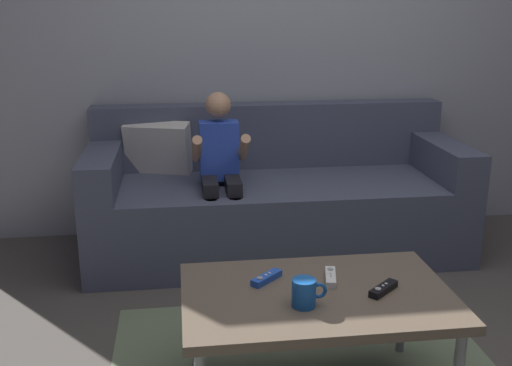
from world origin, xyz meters
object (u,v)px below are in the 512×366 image
game_remote_blue_far_corner (266,278)px  game_remote_white_near_edge (331,277)px  coffee_mug (305,293)px  game_remote_black_center (383,289)px  couch (274,200)px  coffee_table (317,301)px  person_seated_on_couch (220,169)px

game_remote_blue_far_corner → game_remote_white_near_edge: bearing=-5.6°
game_remote_white_near_edge → coffee_mug: (-0.13, -0.18, 0.04)m
game_remote_black_center → couch: bearing=96.1°
game_remote_blue_far_corner → game_remote_black_center: bearing=-19.6°
coffee_table → game_remote_white_near_edge: 0.12m
game_remote_black_center → game_remote_white_near_edge: bearing=143.8°
game_remote_white_near_edge → game_remote_blue_far_corner: (-0.23, 0.02, 0.00)m
game_remote_black_center → coffee_mug: size_ratio=1.09×
coffee_table → coffee_mug: bearing=-123.5°
coffee_table → coffee_mug: size_ratio=7.94×
person_seated_on_couch → couch: bearing=28.5°
couch → game_remote_white_near_edge: size_ratio=14.45×
person_seated_on_couch → game_remote_white_near_edge: bearing=-74.7°
coffee_mug → coffee_table: bearing=56.5°
coffee_table → couch: bearing=87.0°
coffee_mug → person_seated_on_couch: bearing=97.7°
game_remote_black_center → game_remote_blue_far_corner: (-0.39, 0.14, 0.00)m
couch → coffee_table: (-0.07, -1.39, 0.09)m
coffee_table → game_remote_blue_far_corner: bearing=146.9°
game_remote_black_center → coffee_table: bearing=171.9°
game_remote_black_center → coffee_mug: bearing=-167.2°
person_seated_on_couch → game_remote_blue_far_corner: person_seated_on_couch is taller
game_remote_white_near_edge → game_remote_blue_far_corner: size_ratio=1.14×
person_seated_on_couch → game_remote_blue_far_corner: size_ratio=7.38×
couch → game_remote_white_near_edge: bearing=-90.2°
game_remote_blue_far_corner → coffee_mug: (0.10, -0.20, 0.04)m
person_seated_on_couch → coffee_mug: person_seated_on_couch is taller
person_seated_on_couch → coffee_table: size_ratio=1.00×
game_remote_white_near_edge → game_remote_blue_far_corner: bearing=174.4°
game_remote_white_near_edge → game_remote_black_center: bearing=-36.2°
coffee_table → game_remote_blue_far_corner: (-0.16, 0.11, 0.05)m
coffee_table → game_remote_black_center: 0.23m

